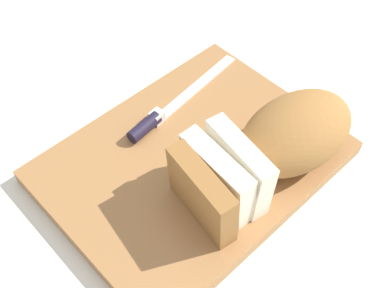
{
  "coord_description": "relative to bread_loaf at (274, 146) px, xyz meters",
  "views": [
    {
      "loc": [
        0.28,
        0.32,
        0.59
      ],
      "look_at": [
        0.0,
        0.0,
        0.05
      ],
      "focal_mm": 45.57,
      "sensor_mm": 36.0,
      "label": 1
    }
  ],
  "objects": [
    {
      "name": "ground_plane",
      "position": [
        0.07,
        -0.09,
        -0.07
      ],
      "size": [
        3.0,
        3.0,
        0.0
      ],
      "primitive_type": "plane",
      "color": "silver"
    },
    {
      "name": "cutting_board",
      "position": [
        0.07,
        -0.09,
        -0.06
      ],
      "size": [
        0.41,
        0.32,
        0.02
      ],
      "primitive_type": "cube",
      "rotation": [
        0.0,
        0.0,
        0.03
      ],
      "color": "#9E6B3D",
      "rests_on": "ground_plane"
    },
    {
      "name": "bread_loaf",
      "position": [
        0.0,
        0.0,
        0.0
      ],
      "size": [
        0.28,
        0.14,
        0.09
      ],
      "rotation": [
        0.0,
        0.0,
        -0.09
      ],
      "color": "#996633",
      "rests_on": "cutting_board"
    },
    {
      "name": "bread_knife",
      "position": [
        0.06,
        -0.17,
        -0.04
      ],
      "size": [
        0.24,
        0.05,
        0.02
      ],
      "rotation": [
        0.0,
        0.0,
        3.29
      ],
      "color": "silver",
      "rests_on": "cutting_board"
    },
    {
      "name": "crumb_near_knife",
      "position": [
        0.05,
        -0.13,
        -0.04
      ],
      "size": [
        0.0,
        0.0,
        0.0
      ],
      "primitive_type": "sphere",
      "color": "tan",
      "rests_on": "cutting_board"
    },
    {
      "name": "crumb_near_loaf",
      "position": [
        0.04,
        -0.05,
        -0.04
      ],
      "size": [
        0.0,
        0.0,
        0.0
      ],
      "primitive_type": "sphere",
      "color": "tan",
      "rests_on": "cutting_board"
    },
    {
      "name": "crumb_stray_left",
      "position": [
        0.09,
        -0.09,
        -0.04
      ],
      "size": [
        0.01,
        0.01,
        0.01
      ],
      "primitive_type": "sphere",
      "color": "tan",
      "rests_on": "cutting_board"
    }
  ]
}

